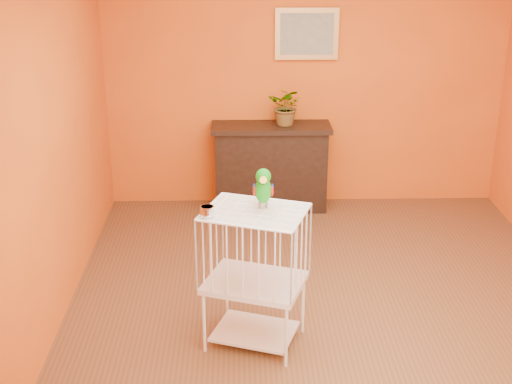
{
  "coord_description": "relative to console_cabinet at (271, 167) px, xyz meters",
  "views": [
    {
      "loc": [
        -0.67,
        -4.78,
        2.83
      ],
      "look_at": [
        -0.56,
        -0.35,
        1.1
      ],
      "focal_mm": 50.0,
      "sensor_mm": 36.0,
      "label": 1
    }
  ],
  "objects": [
    {
      "name": "feed_cup",
      "position": [
        -0.53,
        -2.56,
        0.6
      ],
      "size": [
        0.09,
        0.09,
        0.07
      ],
      "primitive_type": "cylinder",
      "color": "silver",
      "rests_on": "birdcage"
    },
    {
      "name": "room_shell",
      "position": [
        0.35,
        -2.04,
        1.14
      ],
      "size": [
        4.5,
        4.5,
        4.5
      ],
      "color": "orange",
      "rests_on": "ground"
    },
    {
      "name": "potted_plant",
      "position": [
        0.16,
        -0.04,
        0.59
      ],
      "size": [
        0.46,
        0.48,
        0.3
      ],
      "primitive_type": "imported",
      "rotation": [
        0.0,
        0.0,
        -0.39
      ],
      "color": "#26722D",
      "rests_on": "console_cabinet"
    },
    {
      "name": "console_cabinet",
      "position": [
        0.0,
        0.0,
        0.0
      ],
      "size": [
        1.19,
        0.43,
        0.88
      ],
      "color": "black",
      "rests_on": "ground"
    },
    {
      "name": "ground",
      "position": [
        0.35,
        -2.04,
        -0.44
      ],
      "size": [
        4.5,
        4.5,
        0.0
      ],
      "primitive_type": "plane",
      "color": "brown",
      "rests_on": "ground"
    },
    {
      "name": "parrot",
      "position": [
        -0.16,
        -2.43,
        0.71
      ],
      "size": [
        0.14,
        0.26,
        0.29
      ],
      "rotation": [
        0.0,
        0.0,
        -0.03
      ],
      "color": "#59544C",
      "rests_on": "birdcage"
    },
    {
      "name": "framed_picture",
      "position": [
        0.35,
        0.18,
        1.31
      ],
      "size": [
        0.62,
        0.04,
        0.5
      ],
      "color": "#C38B45",
      "rests_on": "room_shell"
    },
    {
      "name": "birdcage",
      "position": [
        -0.22,
        -2.48,
        0.08
      ],
      "size": [
        0.78,
        0.69,
        1.0
      ],
      "rotation": [
        0.0,
        0.0,
        -0.34
      ],
      "color": "white",
      "rests_on": "ground"
    }
  ]
}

